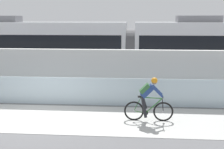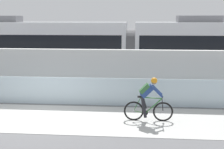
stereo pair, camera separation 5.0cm
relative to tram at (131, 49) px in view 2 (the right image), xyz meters
The scene contains 8 objects.
ground_plane 7.83m from the tram, 115.61° to the right, with size 200.00×200.00×0.00m, color slate.
bike_path_deck 7.83m from the tram, 115.61° to the right, with size 32.00×3.20×0.01m, color beige.
glass_parapet 6.12m from the tram, 123.30° to the right, with size 32.00×0.05×1.19m, color silver.
concrete_barrier_wall 4.65m from the tram, 135.74° to the right, with size 32.00×0.36×2.21m, color silver.
tram_rail_near 3.86m from the tram, 167.68° to the right, with size 32.00×0.08×0.01m, color #595654.
tram_rail_far 3.86m from the tram, 167.68° to the left, with size 32.00×0.08×0.01m, color #595654.
tram is the anchor object (origin of this frame).
cyclist_on_bike 6.99m from the tram, 83.18° to the right, with size 1.77×0.58×1.61m.
Camera 2 is at (3.69, -10.43, 3.66)m, focal length 48.01 mm.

